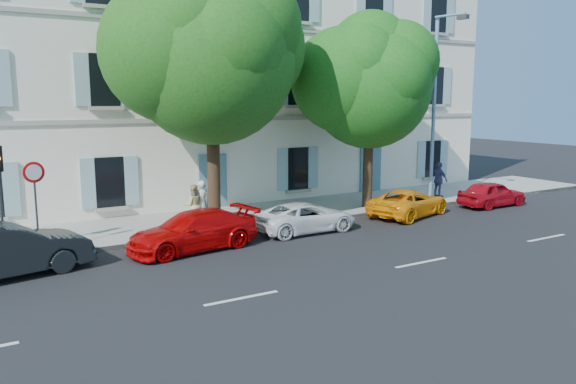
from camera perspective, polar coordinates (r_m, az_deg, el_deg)
ground at (r=20.42m, az=5.57°, el=-4.41°), size 90.00×90.00×0.00m
sidewalk at (r=24.04m, az=-0.70°, el=-2.08°), size 36.00×4.50×0.15m
kerb at (r=22.23m, az=2.10°, el=-3.02°), size 36.00×0.16×0.16m
building at (r=28.71m, az=-6.58°, el=11.61°), size 28.00×7.00×12.00m
car_dark_sedan at (r=17.30m, az=-26.91°, el=-5.33°), size 4.83×2.46×1.52m
car_red_coupe at (r=18.50m, az=-9.63°, el=-3.92°), size 4.59×2.36×1.27m
car_white_coupe at (r=20.79m, az=1.79°, el=-2.59°), size 3.91×1.80×1.09m
car_yellow_supercar at (r=24.08m, az=12.17°, el=-1.07°), size 4.49×3.04×1.14m
car_red_hatchback at (r=27.31m, az=20.00°, el=-0.16°), size 3.49×1.43×1.18m
tree_left at (r=20.94m, az=-7.80°, el=13.05°), size 6.09×6.09×9.43m
tree_right at (r=24.77m, az=8.30°, el=10.46°), size 5.27×5.27×8.12m
road_sign at (r=18.90m, az=-24.33°, el=0.45°), size 0.65×0.18×2.83m
street_lamp at (r=26.27m, az=14.89°, el=9.09°), size 0.40×1.78×8.31m
pedestrian_a at (r=21.47m, az=-8.77°, el=-1.06°), size 0.64×0.44×1.70m
pedestrian_b at (r=21.38m, az=-9.59°, el=-1.31°), size 0.84×0.70×1.57m
pedestrian_c at (r=28.04m, az=15.07°, el=1.20°), size 0.47×1.03×1.73m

